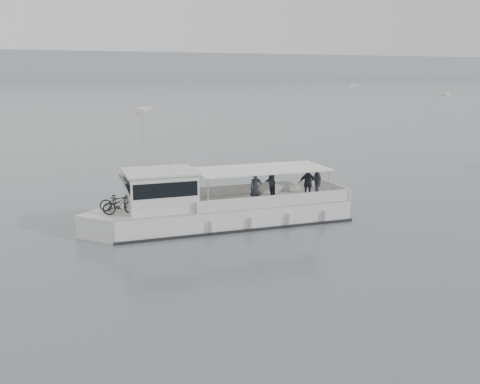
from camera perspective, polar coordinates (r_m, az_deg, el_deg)
name	(u,v)px	position (r m, az deg, el deg)	size (l,w,h in m)	color
ground	(292,238)	(24.95, 5.62, -4.90)	(1400.00, 1400.00, 0.00)	slate
tour_boat	(208,208)	(26.55, -3.39, -1.69)	(13.66, 4.51, 5.68)	white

